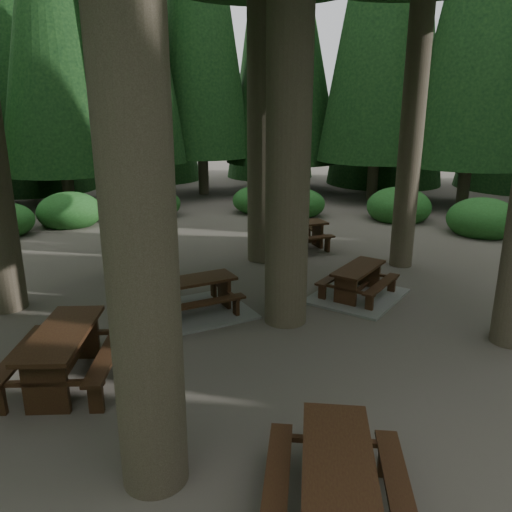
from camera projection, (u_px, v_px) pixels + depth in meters
name	position (u px, v px, depth m)	size (l,w,h in m)	color
ground	(255.00, 332.00, 9.63)	(80.00, 80.00, 0.00)	#595148
picnic_table_a	(358.00, 287.00, 11.33)	(2.71, 2.56, 0.72)	gray
picnic_table_b	(63.00, 349.00, 7.68)	(2.34, 2.54, 0.88)	#34180F
picnic_table_c	(194.00, 302.00, 10.43)	(2.27, 1.89, 0.76)	gray
picnic_table_d	(296.00, 232.00, 15.11)	(2.01, 1.68, 0.81)	#34180F
picnic_table_e	(337.00, 479.00, 5.08)	(2.26, 2.36, 0.80)	#34180F
shrub_ring	(268.00, 294.00, 10.46)	(23.86, 24.64, 1.49)	#245D1F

